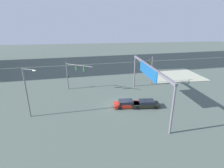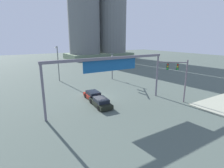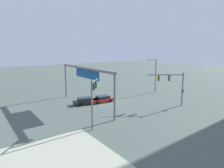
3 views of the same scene
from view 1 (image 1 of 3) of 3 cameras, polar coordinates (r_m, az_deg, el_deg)
The scene contains 8 objects.
ground_plane at distance 30.16m, azimuth 3.34°, elevation -6.92°, with size 180.99×180.99×0.00m, color #4D5B52.
sidewalk_corner at distance 49.24m, azimuth 19.23°, elevation 2.79°, with size 11.72×13.76×0.15m, color #A8AB92.
traffic_signal_near_corner at distance 35.98m, azimuth -12.47°, elevation 4.07°, with size 3.90×5.33×5.87m.
traffic_signal_opposite_side at distance 39.25m, azimuth 12.46°, elevation 5.73°, with size 3.20×2.78×6.24m.
streetlamp_curved_arm at distance 27.57m, azimuth -25.93°, elevation -1.63°, with size 1.14×2.20×7.56m.
overhead_sign_gantry at distance 29.32m, azimuth 11.96°, elevation 3.70°, with size 17.81×0.43×6.82m.
sedan_car_approaching at distance 29.39m, azimuth 4.89°, elevation -6.46°, with size 2.11×4.58×1.21m.
sedan_car_waiting_far at distance 29.78m, azimuth 10.86°, elevation -6.39°, with size 2.25×4.87×1.21m.
Camera 1 is at (-26.36, 5.60, 13.53)m, focal length 27.95 mm.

